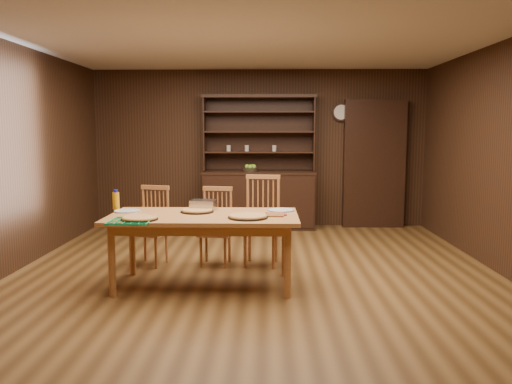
{
  "coord_description": "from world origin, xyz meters",
  "views": [
    {
      "loc": [
        0.13,
        -5.37,
        1.61
      ],
      "look_at": [
        0.0,
        0.4,
        0.89
      ],
      "focal_mm": 35.0,
      "sensor_mm": 36.0,
      "label": 1
    }
  ],
  "objects_px": {
    "chair_left": "(152,223)",
    "chair_center": "(216,224)",
    "juice_bottle": "(116,200)",
    "dining_table": "(204,222)",
    "china_hutch": "(259,192)",
    "chair_right": "(262,217)"
  },
  "relations": [
    {
      "from": "chair_right",
      "to": "chair_left",
      "type": "bearing_deg",
      "value": -171.33
    },
    {
      "from": "dining_table",
      "to": "chair_left",
      "type": "distance_m",
      "value": 1.14
    },
    {
      "from": "dining_table",
      "to": "chair_center",
      "type": "relative_size",
      "value": 2.07
    },
    {
      "from": "china_hutch",
      "to": "chair_right",
      "type": "height_order",
      "value": "china_hutch"
    },
    {
      "from": "chair_right",
      "to": "china_hutch",
      "type": "bearing_deg",
      "value": 99.06
    },
    {
      "from": "chair_center",
      "to": "juice_bottle",
      "type": "relative_size",
      "value": 4.28
    },
    {
      "from": "dining_table",
      "to": "chair_center",
      "type": "xyz_separation_m",
      "value": [
        0.04,
        0.87,
        -0.18
      ]
    },
    {
      "from": "chair_center",
      "to": "juice_bottle",
      "type": "height_order",
      "value": "juice_bottle"
    },
    {
      "from": "chair_right",
      "to": "juice_bottle",
      "type": "relative_size",
      "value": 4.94
    },
    {
      "from": "china_hutch",
      "to": "chair_center",
      "type": "height_order",
      "value": "china_hutch"
    },
    {
      "from": "chair_left",
      "to": "chair_center",
      "type": "bearing_deg",
      "value": 16.59
    },
    {
      "from": "china_hutch",
      "to": "chair_left",
      "type": "height_order",
      "value": "china_hutch"
    },
    {
      "from": "china_hutch",
      "to": "chair_center",
      "type": "relative_size",
      "value": 2.34
    },
    {
      "from": "china_hutch",
      "to": "dining_table",
      "type": "bearing_deg",
      "value": -99.48
    },
    {
      "from": "china_hutch",
      "to": "chair_right",
      "type": "relative_size",
      "value": 2.03
    },
    {
      "from": "chair_left",
      "to": "juice_bottle",
      "type": "distance_m",
      "value": 0.7
    },
    {
      "from": "china_hutch",
      "to": "juice_bottle",
      "type": "xyz_separation_m",
      "value": [
        -1.51,
        -2.78,
        0.25
      ]
    },
    {
      "from": "chair_left",
      "to": "juice_bottle",
      "type": "relative_size",
      "value": 4.35
    },
    {
      "from": "chair_center",
      "to": "chair_right",
      "type": "bearing_deg",
      "value": 8.48
    },
    {
      "from": "china_hutch",
      "to": "chair_center",
      "type": "xyz_separation_m",
      "value": [
        -0.48,
        -2.23,
        -0.11
      ]
    },
    {
      "from": "dining_table",
      "to": "chair_right",
      "type": "distance_m",
      "value": 1.08
    },
    {
      "from": "dining_table",
      "to": "chair_right",
      "type": "height_order",
      "value": "chair_right"
    }
  ]
}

